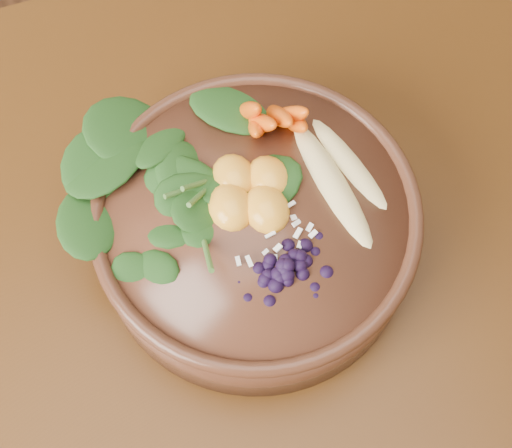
{
  "coord_description": "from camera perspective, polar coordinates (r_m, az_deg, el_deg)",
  "views": [
    {
      "loc": [
        -0.03,
        -0.13,
        1.33
      ],
      "look_at": [
        0.05,
        0.11,
        0.8
      ],
      "focal_mm": 50.0,
      "sensor_mm": 36.0,
      "label": 1
    }
  ],
  "objects": [
    {
      "name": "coconut_flakes",
      "position": [
        0.55,
        0.93,
        -0.23
      ],
      "size": [
        0.09,
        0.07,
        0.01
      ],
      "primitive_type": null,
      "rotation": [
        0.0,
        0.0,
        0.06
      ],
      "color": "white",
      "rests_on": "stoneware_bowl"
    },
    {
      "name": "banana_halves",
      "position": [
        0.57,
        6.89,
        4.68
      ],
      "size": [
        0.07,
        0.15,
        0.03
      ],
      "rotation": [
        0.0,
        0.0,
        0.06
      ],
      "color": "#E0CC84",
      "rests_on": "stoneware_bowl"
    },
    {
      "name": "blueberry_pile",
      "position": [
        0.53,
        2.65,
        -2.84
      ],
      "size": [
        0.13,
        0.1,
        0.04
      ],
      "primitive_type": null,
      "rotation": [
        0.0,
        0.0,
        0.06
      ],
      "color": "black",
      "rests_on": "stoneware_bowl"
    },
    {
      "name": "carrot_cluster",
      "position": [
        0.57,
        1.53,
        10.26
      ],
      "size": [
        0.06,
        0.06,
        0.07
      ],
      "primitive_type": null,
      "rotation": [
        0.0,
        0.0,
        0.06
      ],
      "color": "#F45D0D",
      "rests_on": "stoneware_bowl"
    },
    {
      "name": "stoneware_bowl",
      "position": [
        0.59,
        0.0,
        -0.41
      ],
      "size": [
        0.28,
        0.28,
        0.07
      ],
      "primitive_type": "cylinder",
      "rotation": [
        0.0,
        0.0,
        0.06
      ],
      "color": "#522B1B",
      "rests_on": "dining_table"
    },
    {
      "name": "dining_table",
      "position": [
        0.68,
        -1.25,
        -14.06
      ],
      "size": [
        1.6,
        0.9,
        0.75
      ],
      "color": "#331C0C",
      "rests_on": "ground"
    },
    {
      "name": "kale_heap",
      "position": [
        0.56,
        -6.07,
        5.07
      ],
      "size": [
        0.18,
        0.17,
        0.04
      ],
      "primitive_type": null,
      "rotation": [
        0.0,
        0.0,
        0.06
      ],
      "color": "#204C18",
      "rests_on": "stoneware_bowl"
    },
    {
      "name": "mandarin_cluster",
      "position": [
        0.56,
        -0.5,
        3.21
      ],
      "size": [
        0.08,
        0.09,
        0.03
      ],
      "primitive_type": null,
      "rotation": [
        0.0,
        0.0,
        0.06
      ],
      "color": "orange",
      "rests_on": "stoneware_bowl"
    }
  ]
}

